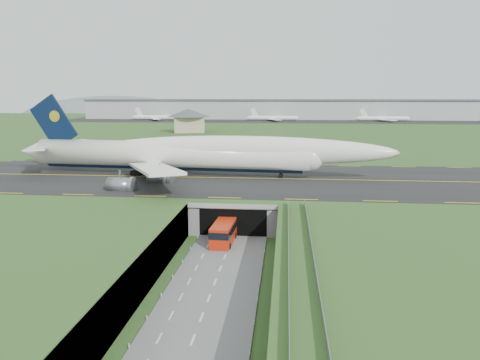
# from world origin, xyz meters

# --- Properties ---
(ground) EXTENTS (900.00, 900.00, 0.00)m
(ground) POSITION_xyz_m (0.00, 0.00, 0.00)
(ground) COLOR #2D4F1F
(ground) RESTS_ON ground
(airfield_deck) EXTENTS (800.00, 800.00, 6.00)m
(airfield_deck) POSITION_xyz_m (0.00, 0.00, 3.00)
(airfield_deck) COLOR gray
(airfield_deck) RESTS_ON ground
(trench_road) EXTENTS (12.00, 75.00, 0.20)m
(trench_road) POSITION_xyz_m (0.00, -7.50, 0.10)
(trench_road) COLOR slate
(trench_road) RESTS_ON ground
(taxiway) EXTENTS (800.00, 44.00, 0.18)m
(taxiway) POSITION_xyz_m (0.00, 33.00, 6.09)
(taxiway) COLOR black
(taxiway) RESTS_ON airfield_deck
(tunnel_portal) EXTENTS (17.00, 22.30, 6.00)m
(tunnel_portal) POSITION_xyz_m (0.00, 16.71, 3.33)
(tunnel_portal) COLOR gray
(tunnel_portal) RESTS_ON ground
(guideway) EXTENTS (3.00, 53.00, 7.05)m
(guideway) POSITION_xyz_m (11.00, -19.11, 5.32)
(guideway) COLOR #A8A8A3
(guideway) RESTS_ON ground
(jumbo_jet) EXTENTS (91.23, 59.10, 19.61)m
(jumbo_jet) POSITION_xyz_m (-11.75, 35.59, 11.27)
(jumbo_jet) COLOR white
(jumbo_jet) RESTS_ON ground
(shuttle_tram) EXTENTS (3.71, 8.88, 3.53)m
(shuttle_tram) POSITION_xyz_m (-1.13, 3.82, 1.93)
(shuttle_tram) COLOR red
(shuttle_tram) RESTS_ON ground
(service_building) EXTENTS (26.45, 26.45, 11.86)m
(service_building) POSITION_xyz_m (-40.60, 164.85, 13.03)
(service_building) COLOR #BEAD89
(service_building) RESTS_ON ground
(cargo_terminal) EXTENTS (320.00, 67.00, 15.60)m
(cargo_terminal) POSITION_xyz_m (-0.03, 299.41, 13.96)
(cargo_terminal) COLOR #B2B2B2
(cargo_terminal) RESTS_ON ground
(distant_hills) EXTENTS (700.00, 91.00, 60.00)m
(distant_hills) POSITION_xyz_m (64.38, 430.00, -4.00)
(distant_hills) COLOR slate
(distant_hills) RESTS_ON ground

